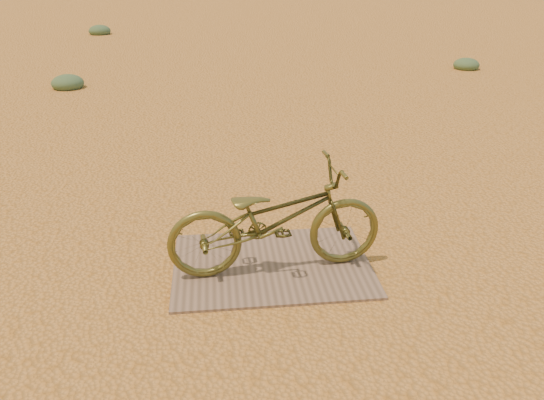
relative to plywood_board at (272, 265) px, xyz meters
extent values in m
plane|color=#BE8540|center=(0.57, -0.55, -0.01)|extent=(120.00, 120.00, 0.00)
cube|color=#7A6150|center=(0.00, 0.00, 0.00)|extent=(1.57, 1.12, 0.02)
imported|color=brown|center=(0.02, -0.07, 0.45)|extent=(1.70, 0.72, 0.87)
ellipsoid|color=#466241|center=(-3.14, 6.74, -0.01)|extent=(0.60, 0.60, 0.33)
ellipsoid|color=#466241|center=(5.18, 7.70, -0.01)|extent=(0.56, 0.56, 0.31)
ellipsoid|color=#466241|center=(-3.93, 14.47, -0.01)|extent=(0.68, 0.68, 0.37)
camera|label=1|loc=(-0.40, -3.64, 2.26)|focal=35.00mm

